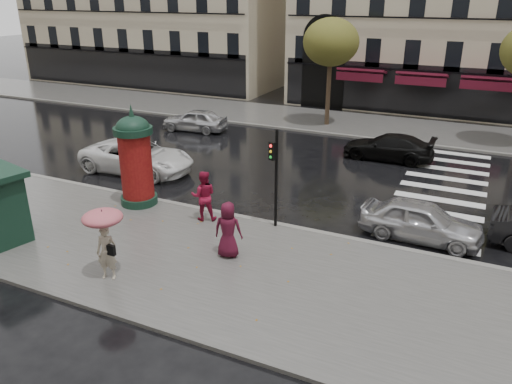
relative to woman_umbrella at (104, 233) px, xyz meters
The scene contains 16 objects.
ground 3.73m from the woman_umbrella, 49.74° to the left, with size 160.00×160.00×0.00m, color black.
near_sidewalk 3.37m from the woman_umbrella, 43.56° to the left, with size 90.00×7.00×0.12m, color #474744.
far_sidewalk 21.73m from the woman_umbrella, 84.24° to the left, with size 90.00×6.00×0.12m, color #474744.
near_kerb 6.17m from the woman_umbrella, 68.66° to the left, with size 90.00×0.25×0.14m, color slate.
far_kerb 18.76m from the woman_umbrella, 83.32° to the left, with size 90.00×0.25×0.14m, color slate.
zebra_crossing 14.75m from the woman_umbrella, 56.11° to the left, with size 3.60×11.75×0.01m, color silver.
tree_far_left 20.88m from the woman_umbrella, 89.51° to the left, with size 3.40×3.40×6.64m.
woman_umbrella is the anchor object (origin of this frame).
woman_red 4.80m from the woman_umbrella, 84.45° to the left, with size 0.92×0.72×1.90m, color maroon.
man_burgundy 3.77m from the woman_umbrella, 46.16° to the left, with size 0.90×0.59×1.85m, color #4B0F22.
morris_column 5.67m from the woman_umbrella, 118.57° to the left, with size 1.49×1.49×4.02m.
traffic_light 6.16m from the woman_umbrella, 60.05° to the left, with size 0.27×0.36×3.60m.
car_silver 10.48m from the woman_umbrella, 40.40° to the left, with size 1.66×4.14×1.41m, color #BBBCC1.
car_white 9.86m from the woman_umbrella, 122.72° to the left, with size 2.53×5.49×1.52m, color white.
car_black 16.15m from the woman_umbrella, 71.49° to the left, with size 1.84×4.53×1.32m, color black.
car_far_silver 17.33m from the woman_umbrella, 113.22° to the left, with size 1.62×4.02×1.37m, color silver.
Camera 1 is at (7.24, -12.34, 8.05)m, focal length 35.00 mm.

